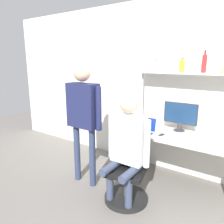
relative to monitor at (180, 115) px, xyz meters
name	(u,v)px	position (x,y,z in m)	size (l,w,h in m)	color
ground_plane	(169,196)	(0.11, -0.59, -0.98)	(12.00, 12.00, 0.00)	slate
wall_back	(193,90)	(0.11, 0.17, 0.37)	(8.00, 0.06, 2.70)	silver
desk	(182,141)	(0.11, -0.21, -0.32)	(1.63, 0.70, 0.74)	beige
shelf_unit	(190,90)	(0.11, 0.00, 0.38)	(1.55, 0.25, 1.61)	silver
monitor	(180,115)	(0.00, 0.00, 0.00)	(0.50, 0.17, 0.43)	#333338
laptop	(146,128)	(-0.37, -0.36, -0.18)	(0.28, 0.22, 0.23)	#BCBCC1
cell_phone	(161,135)	(-0.13, -0.36, -0.24)	(0.07, 0.15, 0.01)	silver
office_chair	(127,180)	(-0.33, -0.95, -0.71)	(0.56, 0.56, 0.89)	black
person_seated	(127,141)	(-0.32, -0.99, -0.17)	(0.58, 0.48, 1.39)	#38425B
person_standing	(83,109)	(-1.05, -0.97, 0.13)	(0.62, 0.23, 1.73)	#2D3856
bottle_amber	(182,66)	(-0.03, 0.00, 0.71)	(0.08, 0.08, 0.20)	gold
bottle_clear	(155,66)	(-0.44, 0.00, 0.70)	(0.06, 0.06, 0.18)	silver
bottle_red	(204,63)	(0.27, 0.00, 0.75)	(0.06, 0.06, 0.29)	maroon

